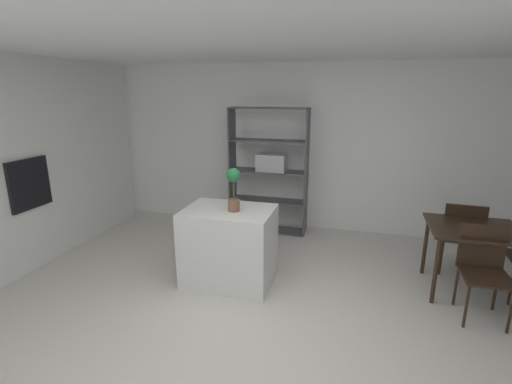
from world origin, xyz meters
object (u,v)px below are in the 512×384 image
dining_table (474,236)px  dining_chair_far (461,233)px  potted_plant_on_island (234,186)px  built_in_oven (29,184)px  dining_chair_near (484,264)px  kitchen_island (229,246)px  open_bookshelf (269,168)px

dining_table → dining_chair_far: size_ratio=1.01×
potted_plant_on_island → dining_chair_far: (2.54, 0.92, -0.62)m
built_in_oven → dining_table: built_in_oven is taller
dining_chair_far → dining_chair_near: bearing=94.0°
dining_table → dining_chair_far: dining_chair_far is taller
kitchen_island → open_bookshelf: size_ratio=0.52×
built_in_oven → open_bookshelf: (2.48, 2.03, -0.08)m
open_bookshelf → dining_chair_near: open_bookshelf is taller
dining_chair_near → dining_chair_far: (-0.00, 0.85, 0.00)m
built_in_oven → dining_chair_far: (5.04, 1.19, -0.55)m
potted_plant_on_island → dining_chair_far: bearing=20.0°
built_in_oven → dining_table: 5.12m
potted_plant_on_island → dining_chair_near: 2.62m
kitchen_island → dining_chair_far: (2.62, 0.89, 0.10)m
dining_table → potted_plant_on_island: bearing=-169.0°
potted_plant_on_island → dining_chair_near: potted_plant_on_island is taller
open_bookshelf → dining_chair_far: open_bookshelf is taller
dining_table → dining_chair_near: bearing=-90.2°
potted_plant_on_island → kitchen_island: bearing=155.2°
open_bookshelf → dining_chair_near: 3.10m
built_in_oven → open_bookshelf: open_bookshelf is taller
open_bookshelf → potted_plant_on_island: bearing=-89.4°
potted_plant_on_island → open_bookshelf: bearing=90.6°
kitchen_island → dining_table: 2.67m
dining_chair_far → open_bookshelf: bearing=-14.5°
built_in_oven → dining_chair_far: 5.21m
dining_table → dining_chair_near: dining_chair_near is taller
kitchen_island → dining_table: size_ratio=1.09×
potted_plant_on_island → built_in_oven: bearing=-173.9°
dining_chair_near → potted_plant_on_island: bearing=-179.2°
dining_table → kitchen_island: bearing=-170.1°
kitchen_island → potted_plant_on_island: potted_plant_on_island is taller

